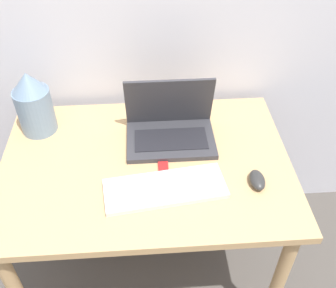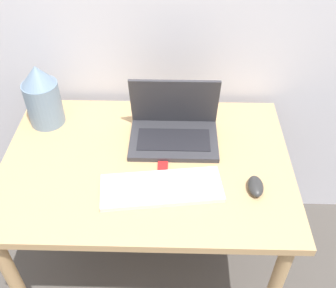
# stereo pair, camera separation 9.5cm
# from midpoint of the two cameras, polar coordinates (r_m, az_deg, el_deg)

# --- Properties ---
(desk) EXTENTS (1.06, 0.73, 0.73)m
(desk) POSITION_cam_midpoint_polar(r_m,az_deg,el_deg) (1.51, -4.93, -5.30)
(desk) COLOR tan
(desk) RESTS_ON ground_plane
(laptop) EXTENTS (0.34, 0.23, 0.24)m
(laptop) POSITION_cam_midpoint_polar(r_m,az_deg,el_deg) (1.51, -1.50, 2.54)
(laptop) COLOR #333338
(laptop) RESTS_ON desk
(keyboard) EXTENTS (0.43, 0.20, 0.02)m
(keyboard) POSITION_cam_midpoint_polar(r_m,az_deg,el_deg) (1.34, -2.50, -6.52)
(keyboard) COLOR silver
(keyboard) RESTS_ON desk
(mouse) EXTENTS (0.05, 0.09, 0.04)m
(mouse) POSITION_cam_midpoint_polar(r_m,az_deg,el_deg) (1.38, 10.89, -5.21)
(mouse) COLOR #2D2D2D
(mouse) RESTS_ON desk
(vase) EXTENTS (0.14, 0.14, 0.26)m
(vase) POSITION_cam_midpoint_polar(r_m,az_deg,el_deg) (1.60, -20.59, 5.53)
(vase) COLOR slate
(vase) RESTS_ON desk
(mp3_player) EXTENTS (0.04, 0.05, 0.01)m
(mp3_player) POSITION_cam_midpoint_polar(r_m,az_deg,el_deg) (1.42, -2.62, -3.42)
(mp3_player) COLOR red
(mp3_player) RESTS_ON desk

